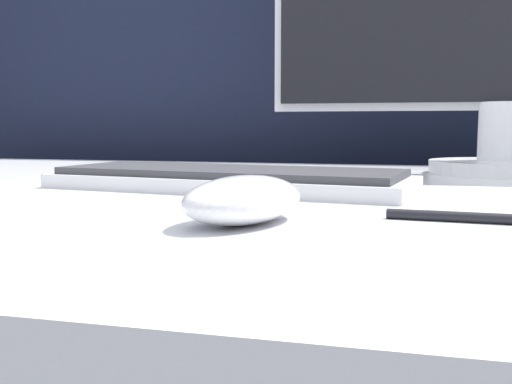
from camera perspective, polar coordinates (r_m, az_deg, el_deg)
name	(u,v)px	position (r m, az deg, el deg)	size (l,w,h in m)	color
partition_panel	(345,252)	(1.29, 8.51, -5.64)	(5.00, 0.03, 1.17)	black
computer_mouse_near	(244,200)	(0.44, -1.16, -0.73)	(0.10, 0.13, 0.04)	silver
keyboard	(229,179)	(0.68, -2.58, 1.25)	(0.43, 0.20, 0.02)	silver
pen	(490,218)	(0.47, 21.36, -2.35)	(0.15, 0.02, 0.01)	black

